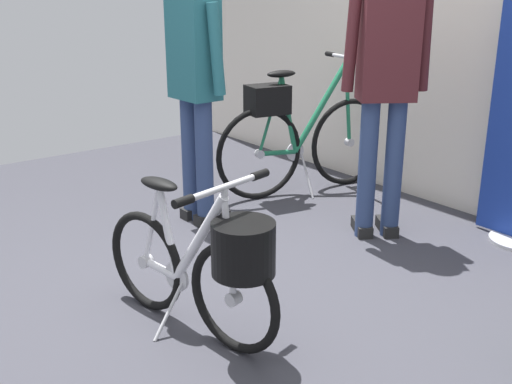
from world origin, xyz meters
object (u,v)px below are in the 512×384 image
display_bike_left (298,134)px  visitor_near_wall (195,74)px  folding_bike_foreground (207,262)px  visitor_browsing (387,71)px

display_bike_left → visitor_near_wall: size_ratio=0.85×
display_bike_left → visitor_near_wall: (0.05, -0.90, 0.51)m
display_bike_left → folding_bike_foreground: bearing=-52.3°
folding_bike_foreground → visitor_near_wall: (-1.21, 0.73, 0.60)m
folding_bike_foreground → display_bike_left: bearing=127.7°
display_bike_left → visitor_near_wall: visitor_near_wall is taller
display_bike_left → visitor_browsing: 1.09m
visitor_near_wall → visitor_browsing: (0.88, 0.74, 0.05)m
folding_bike_foreground → visitor_near_wall: size_ratio=0.62×
visitor_near_wall → display_bike_left: bearing=93.0°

